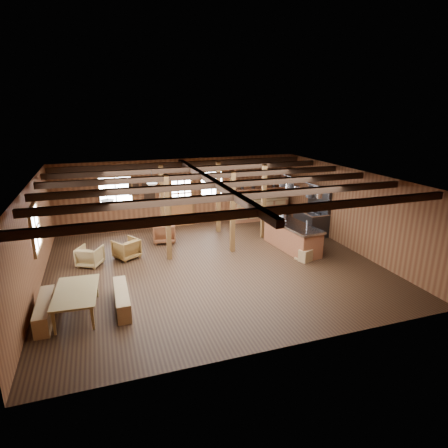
{
  "coord_description": "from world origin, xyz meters",
  "views": [
    {
      "loc": [
        -3.14,
        -10.42,
        4.78
      ],
      "look_at": [
        0.53,
        0.5,
        1.18
      ],
      "focal_mm": 30.0,
      "sensor_mm": 36.0,
      "label": 1
    }
  ],
  "objects": [
    {
      "name": "window_left",
      "position": [
        -4.96,
        0.5,
        1.6
      ],
      "size": [
        0.14,
        1.24,
        1.32
      ],
      "color": "white",
      "rests_on": "wall_back"
    },
    {
      "name": "back_door",
      "position": [
        0.0,
        4.45,
        0.88
      ],
      "size": [
        1.02,
        0.08,
        2.15
      ],
      "color": "brown",
      "rests_on": "floor"
    },
    {
      "name": "dining_table",
      "position": [
        -3.9,
        -1.74,
        0.31
      ],
      "size": [
        1.09,
        1.81,
        0.62
      ],
      "primitive_type": "imported",
      "rotation": [
        0.0,
        0.0,
        1.51
      ],
      "color": "olive",
      "rests_on": "floor"
    },
    {
      "name": "pot_rack",
      "position": [
        2.91,
        0.4,
        2.27
      ],
      "size": [
        0.34,
        3.0,
        0.42
      ],
      "color": "#2C2C2E",
      "rests_on": "ceiling"
    },
    {
      "name": "armchair_a",
      "position": [
        -2.52,
        1.51,
        0.33
      ],
      "size": [
        0.98,
        0.99,
        0.66
      ],
      "primitive_type": "imported",
      "rotation": [
        0.0,
        0.0,
        3.68
      ],
      "color": "brown",
      "rests_on": "floor"
    },
    {
      "name": "kitchen_island",
      "position": [
        3.05,
        0.53,
        0.48
      ],
      "size": [
        1.16,
        2.58,
        1.2
      ],
      "rotation": [
        0.0,
        0.0,
        0.12
      ],
      "color": "brown",
      "rests_on": "floor"
    },
    {
      "name": "step_stool",
      "position": [
        2.94,
        -0.61,
        0.2
      ],
      "size": [
        0.53,
        0.46,
        0.4
      ],
      "primitive_type": "cube",
      "rotation": [
        0.0,
        0.0,
        0.39
      ],
      "color": "olive",
      "rests_on": "floor"
    },
    {
      "name": "window_back_left",
      "position": [
        -2.6,
        4.46,
        1.6
      ],
      "size": [
        1.32,
        0.06,
        1.32
      ],
      "color": "white",
      "rests_on": "wall_back"
    },
    {
      "name": "back_counter",
      "position": [
        3.4,
        4.2,
        0.6
      ],
      "size": [
        2.55,
        0.6,
        2.45
      ],
      "color": "brown",
      "rests_on": "floor"
    },
    {
      "name": "notice_boards",
      "position": [
        -1.5,
        4.46,
        1.64
      ],
      "size": [
        1.08,
        0.03,
        0.9
      ],
      "color": "silver",
      "rests_on": "wall_back"
    },
    {
      "name": "commercial_range",
      "position": [
        4.65,
        1.87,
        0.62
      ],
      "size": [
        0.8,
        1.55,
        1.92
      ],
      "color": "#2C2C2E",
      "rests_on": "floor"
    },
    {
      "name": "bench_aisle",
      "position": [
        -2.9,
        -1.74,
        0.23
      ],
      "size": [
        0.32,
        1.7,
        0.47
      ],
      "primitive_type": "cube",
      "color": "olive",
      "rests_on": "floor"
    },
    {
      "name": "bench_wall",
      "position": [
        -4.65,
        -1.74,
        0.24
      ],
      "size": [
        0.32,
        1.73,
        0.47
      ],
      "primitive_type": "cube",
      "color": "olive",
      "rests_on": "floor"
    },
    {
      "name": "window_back_right",
      "position": [
        1.3,
        4.46,
        1.6
      ],
      "size": [
        1.02,
        0.06,
        1.32
      ],
      "color": "white",
      "rests_on": "wall_back"
    },
    {
      "name": "bowl",
      "position": [
        2.76,
        0.74,
        0.97
      ],
      "size": [
        0.29,
        0.29,
        0.07
      ],
      "primitive_type": "imported",
      "rotation": [
        0.0,
        0.0,
        0.06
      ],
      "color": "silver",
      "rests_on": "kitchen_island"
    },
    {
      "name": "ceiling_joists",
      "position": [
        0.0,
        0.18,
        2.68
      ],
      "size": [
        9.8,
        8.82,
        0.18
      ],
      "color": "black",
      "rests_on": "ceiling"
    },
    {
      "name": "timber_posts",
      "position": [
        0.52,
        2.08,
        1.4
      ],
      "size": [
        3.95,
        2.35,
        2.8
      ],
      "color": "#4F3216",
      "rests_on": "floor"
    },
    {
      "name": "room",
      "position": [
        0.0,
        0.0,
        1.4
      ],
      "size": [
        10.04,
        9.04,
        2.84
      ],
      "color": "black",
      "rests_on": "ground"
    },
    {
      "name": "armchair_c",
      "position": [
        -3.66,
        1.24,
        0.32
      ],
      "size": [
        0.92,
        0.93,
        0.63
      ],
      "primitive_type": "imported",
      "rotation": [
        0.0,
        0.0,
        2.66
      ],
      "color": "olive",
      "rests_on": "floor"
    },
    {
      "name": "pendant_lamps",
      "position": [
        -2.25,
        1.0,
        2.25
      ],
      "size": [
        1.86,
        2.36,
        0.66
      ],
      "color": "#2C2C2E",
      "rests_on": "ceiling"
    },
    {
      "name": "counter_pot",
      "position": [
        3.01,
        1.22,
        1.02
      ],
      "size": [
        0.27,
        0.27,
        0.16
      ],
      "primitive_type": "cylinder",
      "color": "silver",
      "rests_on": "kitchen_island"
    },
    {
      "name": "armchair_b",
      "position": [
        -1.07,
        2.68,
        0.37
      ],
      "size": [
        0.92,
        0.94,
        0.75
      ],
      "primitive_type": "imported",
      "rotation": [
        0.0,
        0.0,
        2.98
      ],
      "color": "brown",
      "rests_on": "floor"
    }
  ]
}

